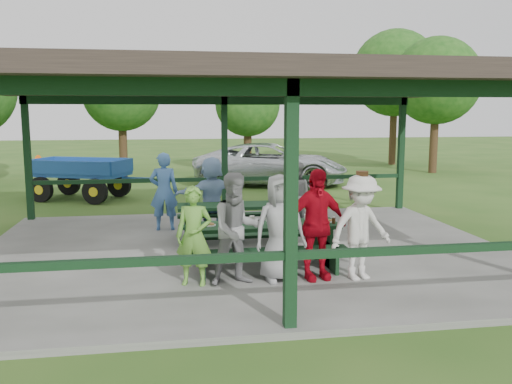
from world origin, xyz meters
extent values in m
plane|color=#2D561B|center=(0.00, 0.00, 0.00)|extent=(90.00, 90.00, 0.00)
cube|color=#62625E|center=(0.00, 0.00, 0.05)|extent=(10.00, 8.00, 0.10)
cube|color=black|center=(0.00, -3.80, 1.60)|extent=(0.15, 0.15, 3.00)
cube|color=black|center=(-4.80, 3.80, 1.60)|extent=(0.15, 0.15, 3.00)
cube|color=black|center=(0.00, 3.80, 1.60)|extent=(0.15, 0.15, 3.00)
cube|color=black|center=(4.80, 3.80, 1.60)|extent=(0.15, 0.15, 3.00)
cube|color=black|center=(-2.40, -3.80, 1.00)|extent=(4.65, 0.10, 0.10)
cube|color=black|center=(2.40, -3.80, 1.00)|extent=(4.65, 0.10, 0.10)
cube|color=black|center=(-2.40, 3.80, 1.00)|extent=(4.65, 0.10, 0.10)
cube|color=black|center=(2.40, 3.80, 1.00)|extent=(4.65, 0.10, 0.10)
cube|color=black|center=(0.00, -3.80, 3.00)|extent=(9.80, 0.15, 0.20)
cube|color=black|center=(0.00, 3.80, 3.00)|extent=(9.80, 0.15, 0.20)
cube|color=#2A221E|center=(0.00, 0.00, 3.22)|extent=(10.60, 8.60, 0.24)
cube|color=black|center=(0.14, -1.20, 0.82)|extent=(2.52, 0.75, 0.06)
cube|color=black|center=(0.14, -1.75, 0.53)|extent=(2.52, 0.28, 0.05)
cube|color=black|center=(0.14, -0.65, 0.53)|extent=(2.52, 0.28, 0.05)
cube|color=black|center=(-0.93, -1.20, 0.47)|extent=(0.06, 0.70, 0.75)
cube|color=black|center=(1.22, -1.20, 0.47)|extent=(0.06, 0.70, 0.75)
cube|color=black|center=(-0.93, -1.20, 0.33)|extent=(0.06, 1.39, 0.45)
cube|color=black|center=(1.22, -1.20, 0.33)|extent=(0.06, 1.39, 0.45)
cube|color=black|center=(-0.07, 0.80, 0.82)|extent=(2.41, 0.75, 0.06)
cube|color=black|center=(-0.07, 0.25, 0.53)|extent=(2.41, 0.28, 0.05)
cube|color=black|center=(-0.07, 1.35, 0.53)|extent=(2.41, 0.28, 0.05)
cube|color=black|center=(-1.09, 0.80, 0.47)|extent=(0.06, 0.70, 0.75)
cube|color=black|center=(0.96, 0.80, 0.47)|extent=(0.06, 0.70, 0.75)
cube|color=black|center=(-1.09, 0.80, 0.33)|extent=(0.06, 1.39, 0.45)
cube|color=black|center=(0.96, 0.80, 0.33)|extent=(0.06, 1.39, 0.45)
cylinder|color=white|center=(-0.79, -1.20, 0.86)|extent=(0.22, 0.22, 0.01)
torus|color=#9D6A37|center=(-0.83, -1.22, 0.88)|extent=(0.10, 0.10, 0.03)
torus|color=#9D6A37|center=(-0.75, -1.22, 0.88)|extent=(0.10, 0.10, 0.03)
torus|color=#9D6A37|center=(-0.79, -1.16, 0.88)|extent=(0.10, 0.10, 0.03)
cylinder|color=white|center=(-0.09, -1.20, 0.86)|extent=(0.22, 0.22, 0.01)
torus|color=#9D6A37|center=(-0.13, -1.22, 0.88)|extent=(0.10, 0.10, 0.03)
torus|color=#9D6A37|center=(-0.05, -1.22, 0.88)|extent=(0.10, 0.10, 0.03)
torus|color=#9D6A37|center=(-0.09, -1.16, 0.88)|extent=(0.10, 0.10, 0.03)
cylinder|color=white|center=(0.49, -1.20, 0.86)|extent=(0.22, 0.22, 0.01)
torus|color=#9D6A37|center=(0.45, -1.22, 0.88)|extent=(0.10, 0.10, 0.03)
torus|color=#9D6A37|center=(0.53, -1.22, 0.88)|extent=(0.10, 0.10, 0.03)
torus|color=#9D6A37|center=(0.49, -1.16, 0.88)|extent=(0.10, 0.10, 0.03)
cylinder|color=white|center=(1.24, -1.20, 0.86)|extent=(0.22, 0.22, 0.01)
torus|color=#9D6A37|center=(1.20, -1.22, 0.88)|extent=(0.10, 0.10, 0.03)
torus|color=#9D6A37|center=(1.28, -1.22, 0.88)|extent=(0.10, 0.10, 0.03)
torus|color=#9D6A37|center=(1.24, -1.16, 0.88)|extent=(0.10, 0.10, 0.03)
cylinder|color=#381E0F|center=(-0.03, -1.38, 0.90)|extent=(0.06, 0.06, 0.10)
cylinder|color=#381E0F|center=(0.02, -1.38, 0.90)|extent=(0.06, 0.06, 0.10)
cylinder|color=#381E0F|center=(0.67, -1.38, 0.90)|extent=(0.06, 0.06, 0.10)
cylinder|color=#381E0F|center=(0.70, -1.38, 0.90)|extent=(0.06, 0.06, 0.10)
cylinder|color=#381E0F|center=(1.31, -1.38, 0.90)|extent=(0.06, 0.06, 0.10)
cone|color=white|center=(-0.03, -1.00, 0.90)|extent=(0.09, 0.09, 0.10)
cone|color=white|center=(0.24, -1.00, 0.90)|extent=(0.09, 0.09, 0.10)
cone|color=white|center=(0.51, -1.00, 0.90)|extent=(0.09, 0.09, 0.10)
cone|color=white|center=(0.54, -1.00, 0.90)|extent=(0.09, 0.09, 0.10)
cone|color=white|center=(0.93, -1.00, 0.90)|extent=(0.09, 0.09, 0.10)
imported|color=#609F36|center=(-1.08, -1.97, 0.86)|extent=(0.63, 0.50, 1.52)
imported|color=gray|center=(-0.43, -2.04, 0.96)|extent=(0.94, 0.79, 1.72)
imported|color=gray|center=(0.25, -1.98, 0.94)|extent=(0.88, 0.63, 1.68)
imported|color=#A90615|center=(0.82, -1.99, 0.98)|extent=(1.08, 0.59, 1.76)
imported|color=silver|center=(1.51, -2.11, 0.93)|extent=(1.20, 0.88, 1.66)
cylinder|color=#57351D|center=(1.51, -2.11, 1.70)|extent=(0.39, 0.39, 0.02)
cylinder|color=#57351D|center=(1.51, -2.11, 1.76)|extent=(0.23, 0.23, 0.11)
imported|color=#85A7CE|center=(-0.52, 1.54, 0.94)|extent=(1.63, 0.99, 1.67)
imported|color=#426EAB|center=(-1.54, 2.05, 0.97)|extent=(0.64, 0.43, 1.74)
imported|color=gray|center=(1.31, 1.51, 0.88)|extent=(0.89, 0.78, 1.55)
imported|color=silver|center=(2.35, 9.74, 0.79)|extent=(6.16, 4.13, 1.57)
cube|color=#1A4792|center=(-4.14, 7.41, 0.81)|extent=(3.16, 2.40, 0.12)
cube|color=#1A4792|center=(-4.41, 6.76, 1.06)|extent=(2.64, 1.15, 0.40)
cube|color=#1A4792|center=(-3.87, 8.07, 1.06)|extent=(2.64, 1.15, 0.40)
cube|color=#1A4792|center=(-5.45, 7.96, 1.06)|extent=(0.60, 1.33, 0.40)
cube|color=#1A4792|center=(-2.83, 6.87, 1.06)|extent=(0.60, 1.33, 0.40)
cylinder|color=black|center=(-5.27, 7.06, 0.38)|extent=(0.78, 0.46, 0.77)
cylinder|color=yellow|center=(-5.27, 7.06, 0.38)|extent=(0.35, 0.31, 0.28)
cylinder|color=black|center=(-4.69, 8.46, 0.38)|extent=(0.78, 0.46, 0.77)
cylinder|color=yellow|center=(-4.69, 8.46, 0.38)|extent=(0.35, 0.31, 0.28)
cylinder|color=black|center=(-3.59, 6.36, 0.38)|extent=(0.78, 0.46, 0.77)
cylinder|color=yellow|center=(-3.59, 6.36, 0.38)|extent=(0.35, 0.31, 0.28)
cylinder|color=black|center=(-3.01, 7.76, 0.38)|extent=(0.78, 0.46, 0.77)
cylinder|color=yellow|center=(-3.01, 7.76, 0.38)|extent=(0.35, 0.31, 0.28)
cube|color=#1A4792|center=(-2.37, 6.67, 0.71)|extent=(0.96, 0.46, 0.08)
cone|color=#F2590C|center=(-5.50, 7.98, 1.16)|extent=(0.17, 0.38, 0.40)
cylinder|color=#372716|center=(-3.36, 14.24, 1.31)|extent=(0.36, 0.36, 2.61)
sphere|color=#184B14|center=(-3.36, 14.24, 3.55)|extent=(3.34, 3.34, 3.34)
cylinder|color=#372716|center=(2.11, 14.06, 1.12)|extent=(0.36, 0.36, 2.25)
sphere|color=#184B14|center=(2.11, 14.06, 3.06)|extent=(2.88, 2.88, 2.88)
cylinder|color=#372716|center=(10.31, 12.62, 1.50)|extent=(0.36, 0.36, 2.99)
sphere|color=#184B14|center=(10.31, 12.62, 4.07)|extent=(3.83, 3.83, 3.83)
cylinder|color=#372716|center=(10.08, 16.58, 1.72)|extent=(0.36, 0.36, 3.43)
sphere|color=#184B14|center=(10.08, 16.58, 4.67)|extent=(4.39, 4.39, 4.39)
camera|label=1|loc=(-1.44, -10.02, 2.72)|focal=38.00mm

